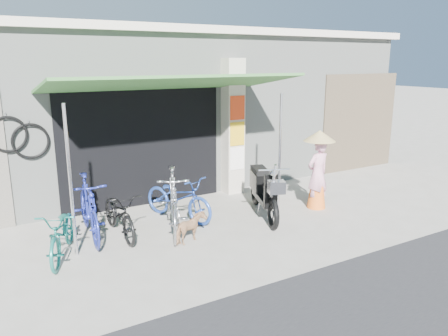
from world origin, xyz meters
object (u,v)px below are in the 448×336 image
bike_black (119,213)px  nun (318,169)px  bike_silver (173,201)px  moped (263,190)px  bike_blue (89,208)px  street_dog (191,228)px  bike_teal (63,232)px  bike_navy (178,198)px

bike_black → nun: bearing=-9.0°
bike_black → bike_silver: bike_silver is taller
bike_silver → moped: (1.85, -0.10, -0.05)m
bike_blue → street_dog: size_ratio=3.04×
bike_teal → bike_navy: bearing=37.4°
bike_blue → bike_silver: bike_silver is taller
bike_navy → street_dog: size_ratio=2.77×
nun → bike_navy: bearing=-20.6°
nun → moped: bearing=-12.1°
nun → bike_blue: bearing=-13.5°
bike_silver → moped: 1.85m
bike_blue → street_dog: bearing=-32.4°
bike_blue → bike_black: 0.51m
street_dog → bike_black: bearing=22.6°
bike_navy → nun: bearing=-39.3°
bike_black → bike_navy: size_ratio=0.95×
bike_black → bike_silver: size_ratio=0.83×
bike_blue → moped: 3.24m
bike_blue → bike_silver: bearing=-14.3°
bike_blue → street_dog: (1.39, -1.04, -0.29)m
moped → street_dog: bearing=-143.9°
bike_navy → nun: size_ratio=1.01×
bike_navy → moped: 1.64m
bike_silver → nun: size_ratio=1.16×
bike_black → nun: nun is taller
bike_black → bike_navy: bike_navy is taller
moped → bike_teal: bearing=-158.8°
bike_blue → nun: (4.41, -0.73, 0.27)m
bike_teal → bike_black: bike_black is taller
bike_blue → bike_black: size_ratio=1.16×
bike_silver → moped: bike_silver is taller
bike_silver → bike_teal: bearing=-154.9°
bike_navy → moped: (1.51, -0.64, 0.08)m
bike_blue → street_dog: bike_blue is taller
bike_black → bike_navy: 1.24m
street_dog → moped: moped is taller
bike_blue → bike_silver: 1.42m
bike_silver → bike_navy: (0.34, 0.53, -0.13)m
bike_blue → bike_navy: bike_blue is taller
bike_black → street_dog: size_ratio=2.62×
bike_navy → nun: 2.87m
bike_silver → street_dog: size_ratio=3.17×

